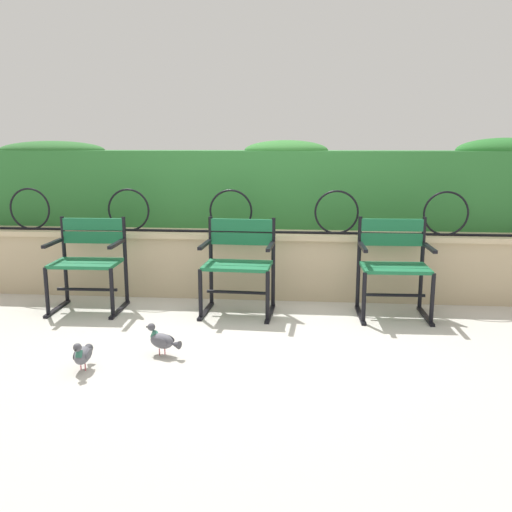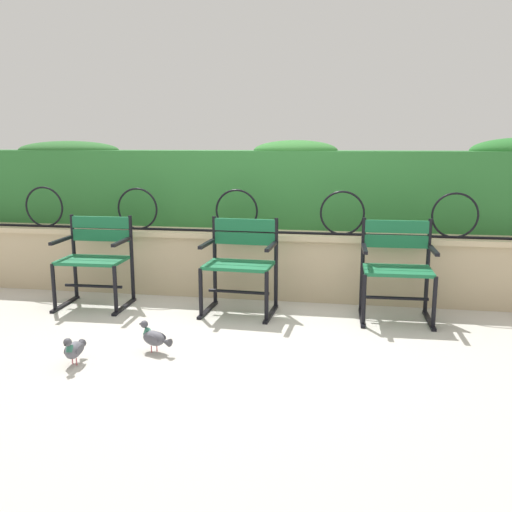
{
  "view_description": "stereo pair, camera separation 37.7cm",
  "coord_description": "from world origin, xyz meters",
  "px_view_note": "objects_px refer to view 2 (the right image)",
  "views": [
    {
      "loc": [
        0.43,
        -4.6,
        1.5
      ],
      "look_at": [
        0.0,
        0.07,
        0.55
      ],
      "focal_mm": 39.35,
      "sensor_mm": 36.0,
      "label": 1
    },
    {
      "loc": [
        0.81,
        -4.55,
        1.5
      ],
      "look_at": [
        0.0,
        0.07,
        0.55
      ],
      "focal_mm": 39.35,
      "sensor_mm": 36.0,
      "label": 2
    }
  ],
  "objects_px": {
    "park_chair_right": "(397,266)",
    "pigeon_near_chairs": "(154,337)",
    "pigeon_far_side": "(74,349)",
    "park_chair_centre": "(241,261)",
    "park_chair_left": "(95,257)"
  },
  "relations": [
    {
      "from": "park_chair_right",
      "to": "park_chair_centre",
      "type": "bearing_deg",
      "value": -178.66
    },
    {
      "from": "park_chair_right",
      "to": "pigeon_near_chairs",
      "type": "height_order",
      "value": "park_chair_right"
    },
    {
      "from": "park_chair_centre",
      "to": "pigeon_near_chairs",
      "type": "xyz_separation_m",
      "value": [
        -0.42,
        -1.11,
        -0.35
      ]
    },
    {
      "from": "park_chair_centre",
      "to": "park_chair_right",
      "type": "height_order",
      "value": "park_chair_right"
    },
    {
      "from": "pigeon_near_chairs",
      "to": "pigeon_far_side",
      "type": "distance_m",
      "value": 0.56
    },
    {
      "from": "park_chair_left",
      "to": "park_chair_centre",
      "type": "relative_size",
      "value": 0.99
    },
    {
      "from": "park_chair_left",
      "to": "park_chair_right",
      "type": "height_order",
      "value": "park_chair_right"
    },
    {
      "from": "park_chair_left",
      "to": "pigeon_near_chairs",
      "type": "bearing_deg",
      "value": -48.56
    },
    {
      "from": "park_chair_centre",
      "to": "pigeon_far_side",
      "type": "height_order",
      "value": "park_chair_centre"
    },
    {
      "from": "park_chair_right",
      "to": "pigeon_near_chairs",
      "type": "xyz_separation_m",
      "value": [
        -1.78,
        -1.14,
        -0.35
      ]
    },
    {
      "from": "pigeon_far_side",
      "to": "park_chair_centre",
      "type": "bearing_deg",
      "value": 58.28
    },
    {
      "from": "pigeon_near_chairs",
      "to": "pigeon_far_side",
      "type": "relative_size",
      "value": 0.96
    },
    {
      "from": "park_chair_right",
      "to": "pigeon_near_chairs",
      "type": "bearing_deg",
      "value": -147.32
    },
    {
      "from": "park_chair_left",
      "to": "pigeon_near_chairs",
      "type": "height_order",
      "value": "park_chair_left"
    },
    {
      "from": "park_chair_centre",
      "to": "pigeon_near_chairs",
      "type": "distance_m",
      "value": 1.24
    }
  ]
}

